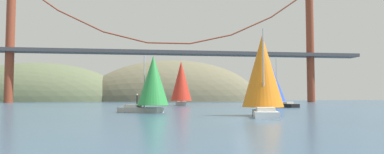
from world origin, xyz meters
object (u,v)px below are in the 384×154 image
sailboat_scarlet_sail (181,83)px  sailboat_green_sail (152,82)px  sailboat_blue_spinnaker (271,82)px  sailboat_orange_sail (263,73)px  channel_buoy (137,107)px

sailboat_scarlet_sail → sailboat_green_sail: bearing=-101.8°
sailboat_blue_spinnaker → sailboat_scarlet_sail: bearing=145.6°
sailboat_orange_sail → channel_buoy: size_ratio=3.26×
sailboat_orange_sail → sailboat_scarlet_sail: 41.68m
channel_buoy → sailboat_scarlet_sail: bearing=66.7°
sailboat_green_sail → sailboat_orange_sail: bearing=-37.0°
sailboat_blue_spinnaker → sailboat_green_sail: size_ratio=1.44×
sailboat_blue_spinnaker → sailboat_green_sail: bearing=-136.3°
sailboat_orange_sail → sailboat_scarlet_sail: size_ratio=0.85×
sailboat_orange_sail → sailboat_scarlet_sail: (-3.97, 41.49, 0.74)m
sailboat_blue_spinnaker → sailboat_scarlet_sail: size_ratio=0.99×
sailboat_green_sail → channel_buoy: 12.90m
sailboat_blue_spinnaker → channel_buoy: 27.40m
sailboat_orange_sail → sailboat_green_sail: 13.71m
sailboat_orange_sail → sailboat_green_sail: bearing=143.0°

